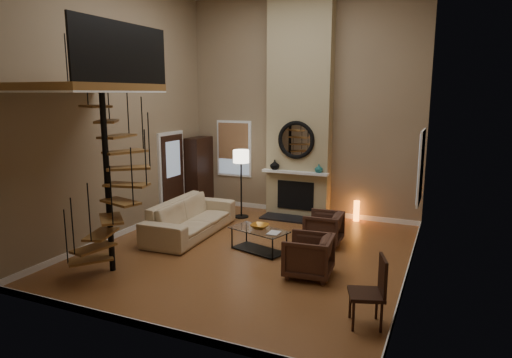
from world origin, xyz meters
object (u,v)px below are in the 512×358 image
at_px(armchair_near, 327,228).
at_px(armchair_far, 313,256).
at_px(side_chair, 373,289).
at_px(coffee_table, 259,237).
at_px(floor_lamp, 241,162).
at_px(sofa, 191,217).
at_px(hutch, 199,172).
at_px(accent_lamp, 356,211).

xyz_separation_m(armchair_near, armchair_far, (0.20, -1.67, 0.00)).
bearing_deg(side_chair, coffee_table, 141.19).
height_order(armchair_near, floor_lamp, floor_lamp).
distance_m(sofa, armchair_near, 2.99).
relative_size(hutch, armchair_far, 2.41).
relative_size(accent_lamp, side_chair, 0.51).
height_order(sofa, accent_lamp, sofa).
bearing_deg(armchair_near, hutch, -115.12).
xyz_separation_m(hutch, sofa, (1.12, -2.28, -0.55)).
height_order(armchair_far, coffee_table, armchair_far).
height_order(armchair_far, side_chair, side_chair).
xyz_separation_m(sofa, side_chair, (4.36, -2.44, 0.13)).
bearing_deg(sofa, side_chair, -122.10).
bearing_deg(armchair_far, hutch, -133.91).
relative_size(armchair_far, floor_lamp, 0.47).
bearing_deg(armchair_far, armchair_near, -178.15).
xyz_separation_m(armchair_near, side_chair, (1.41, -2.95, 0.17)).
relative_size(hutch, accent_lamp, 3.83).
relative_size(coffee_table, side_chair, 1.31).
height_order(armchair_near, accent_lamp, armchair_near).
relative_size(armchair_near, accent_lamp, 1.47).
bearing_deg(floor_lamp, armchair_far, -46.57).
bearing_deg(coffee_table, accent_lamp, 65.85).
distance_m(armchair_far, accent_lamp, 3.72).
bearing_deg(accent_lamp, armchair_far, -89.89).
bearing_deg(sofa, armchair_far, -113.10).
bearing_deg(sofa, coffee_table, -105.12).
height_order(armchair_near, side_chair, side_chair).
relative_size(hutch, floor_lamp, 1.12).
xyz_separation_m(coffee_table, side_chair, (2.54, -2.05, 0.24)).
xyz_separation_m(sofa, armchair_far, (3.15, -1.16, -0.04)).
height_order(sofa, floor_lamp, floor_lamp).
height_order(hutch, armchair_near, hutch).
xyz_separation_m(armchair_far, coffee_table, (-1.33, 0.77, -0.07)).
relative_size(armchair_far, side_chair, 0.82).
relative_size(floor_lamp, accent_lamp, 3.41).
xyz_separation_m(accent_lamp, side_chair, (1.22, -5.00, 0.28)).
xyz_separation_m(hutch, coffee_table, (2.94, -2.67, -0.67)).
xyz_separation_m(sofa, accent_lamp, (3.14, 2.56, -0.15)).
height_order(hutch, armchair_far, hutch).
bearing_deg(sofa, armchair_near, -83.03).
height_order(coffee_table, accent_lamp, accent_lamp).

